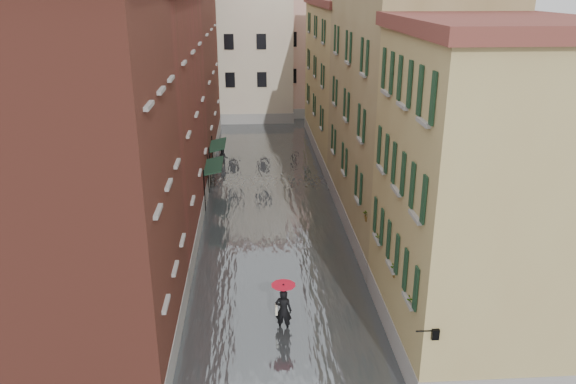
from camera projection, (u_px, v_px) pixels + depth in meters
name	position (u px, v px, depth m)	size (l,w,h in m)	color
ground	(282.00, 315.00, 23.44)	(120.00, 120.00, 0.00)	#515153
floodwater	(270.00, 200.00, 35.57)	(10.00, 60.00, 0.20)	#51575A
building_left_near	(77.00, 189.00, 18.87)	(6.00, 8.00, 13.00)	brown
building_left_mid	(138.00, 122.00, 29.25)	(6.00, 14.00, 12.50)	maroon
building_left_far	(173.00, 67.00, 43.03)	(6.00, 16.00, 14.00)	brown
building_right_near	(480.00, 200.00, 20.00)	(6.00, 8.00, 11.50)	#9E8751
building_right_mid	(402.00, 113.00, 30.03)	(6.00, 14.00, 13.00)	#9D8B5F
building_right_far	(353.00, 82.00, 44.33)	(6.00, 16.00, 11.50)	#9E8751
building_end_cream	(231.00, 53.00, 56.55)	(12.00, 9.00, 13.00)	beige
building_end_pink	(317.00, 55.00, 59.15)	(10.00, 9.00, 12.00)	tan
awning_near	(213.00, 167.00, 34.38)	(1.09, 3.25, 2.80)	black
awning_far	(217.00, 146.00, 38.81)	(1.09, 3.06, 2.80)	black
wall_lantern	(434.00, 333.00, 17.05)	(0.71, 0.22, 0.35)	black
window_planters	(389.00, 246.00, 21.62)	(0.59, 8.27, 0.84)	brown
pedestrian_main	(283.00, 303.00, 21.95)	(0.97, 0.97, 2.06)	black
pedestrian_far	(223.00, 159.00, 41.87)	(0.72, 0.56, 1.48)	black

